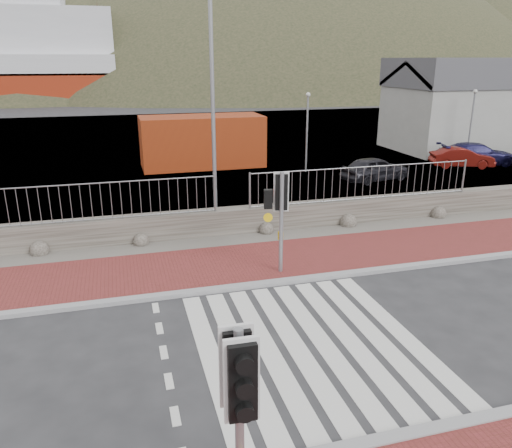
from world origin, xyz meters
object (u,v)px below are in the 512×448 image
object	(u,v)px
car_c	(477,154)
shipping_container	(202,141)
traffic_signal_near	(239,389)
traffic_signal_far	(280,202)
car_b	(462,157)
car_a	(375,169)
streetlight	(217,102)

from	to	relation	value
car_c	shipping_container	bearing A→B (deg)	90.40
traffic_signal_near	traffic_signal_far	world-z (taller)	traffic_signal_far
traffic_signal_far	car_c	distance (m)	19.31
car_b	car_c	world-z (taller)	car_c
car_a	car_c	world-z (taller)	car_c
shipping_container	car_b	size ratio (longest dim) A/B	1.99
car_b	streetlight	bearing A→B (deg)	132.19
traffic_signal_far	shipping_container	xyz separation A→B (m)	(0.45, 15.23, -0.72)
traffic_signal_near	car_c	distance (m)	26.44
traffic_signal_near	traffic_signal_far	xyz separation A→B (m)	(2.95, 7.47, 0.01)
car_c	streetlight	bearing A→B (deg)	127.76
streetlight	car_c	size ratio (longest dim) A/B	1.82
traffic_signal_far	shipping_container	bearing A→B (deg)	-79.61
car_b	traffic_signal_far	bearing A→B (deg)	146.30
shipping_container	car_c	world-z (taller)	shipping_container
streetlight	car_a	distance (m)	10.78
traffic_signal_far	streetlight	xyz separation A→B (m)	(-0.79, 4.45, 2.27)
traffic_signal_near	car_a	xyz separation A→B (m)	(10.95, 16.89, -1.49)
traffic_signal_far	car_a	distance (m)	12.45
shipping_container	streetlight	bearing A→B (deg)	-97.18
traffic_signal_near	shipping_container	bearing A→B (deg)	83.17
traffic_signal_far	shipping_container	size ratio (longest dim) A/B	0.44
streetlight	car_b	world-z (taller)	streetlight
traffic_signal_near	shipping_container	world-z (taller)	traffic_signal_near
traffic_signal_near	streetlight	world-z (taller)	streetlight
car_b	car_c	distance (m)	1.33
streetlight	car_c	world-z (taller)	streetlight
shipping_container	car_a	bearing A→B (deg)	-38.15
car_b	car_c	bearing A→B (deg)	-55.28
traffic_signal_far	streetlight	world-z (taller)	streetlight
car_a	traffic_signal_near	bearing A→B (deg)	134.50
car_a	shipping_container	bearing A→B (deg)	39.93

